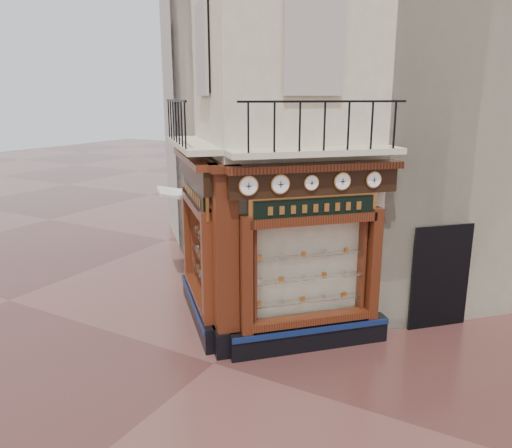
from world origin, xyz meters
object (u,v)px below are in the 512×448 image
Objects in this scene: clock_c at (311,183)px; signboard_left at (195,194)px; clock_b at (280,184)px; clock_d at (342,181)px; clock_a at (248,186)px; signboard_right at (314,207)px; awning at (177,279)px; clock_e at (374,180)px; corner_pilaster at (226,265)px.

signboard_left is at bearing 131.70° from clock_c.
clock_d is at bearing 0.00° from clock_b.
signboard_right is at bearing 4.57° from clock_a.
awning is 0.62× the size of signboard_left.
clock_e is 3.97m from signboard_left.
signboard_right is (0.46, 0.62, -0.52)m from clock_b.
corner_pilaster reaches higher than clock_c.
signboard_right is (1.46, 1.01, 1.15)m from corner_pilaster.
signboard_right is (-0.93, -0.78, -0.52)m from clock_e.
signboard_right is (-0.45, -0.29, -0.52)m from clock_d.
corner_pilaster is at bearing 156.68° from clock_b.
clock_c is at bearing 180.00° from clock_d.
clock_b is 0.19× the size of signboard_right.
clock_a is at bearing 180.00° from clock_b.
awning is (-4.20, 2.97, -3.62)m from clock_a.
corner_pilaster is 11.78× the size of clock_e.
clock_b is 0.17× the size of signboard_left.
clock_b is at bearing -171.72° from signboard_right.
clock_e is at bearing -123.61° from signboard_left.
clock_a is at bearing -175.43° from signboard_right.
clock_b is 2.59m from signboard_left.
clock_c is (0.89, 0.89, 0.00)m from clock_a.
clock_d is 0.75m from signboard_right.
clock_a is (0.56, -0.04, 1.67)m from corner_pilaster.
signboard_left is at bearing 139.96° from clock_d.
signboard_left is (-2.91, 0.17, -0.52)m from clock_c.
clock_c reaches higher than signboard_left.
corner_pilaster is at bearing 165.26° from clock_c.
clock_d is at bearing 180.00° from clock_e.
signboard_left is (-2.02, 1.06, -0.52)m from clock_a.
corner_pilaster is at bearing -169.75° from signboard_left.
corner_pilaster reaches higher than signboard_right.
clock_c is 1.34m from clock_e.
clock_d is at bearing -0.00° from clock_c.
clock_c is 0.55m from signboard_right.
clock_d is at bearing -10.63° from corner_pilaster.
awning is (-5.09, 2.08, -3.62)m from clock_c.
clock_a is 1.25× the size of clock_c.
clock_c is 0.85× the size of clock_d.
clock_e reaches higher than awning.
clock_b is at bearing -180.00° from clock_e.
clock_e reaches higher than signboard_left.
clock_a is at bearing 180.00° from clock_e.
clock_d is at bearing -11.91° from signboard_right.
signboard_left is at bearing 135.00° from signboard_right.
clock_d is 0.18× the size of signboard_right.
clock_c is 0.14× the size of signboard_left.
clock_e is (0.48, 0.48, 0.00)m from clock_d.
clock_d is (1.91, 1.31, 1.67)m from corner_pilaster.
signboard_left is (2.18, -1.92, 3.10)m from awning.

